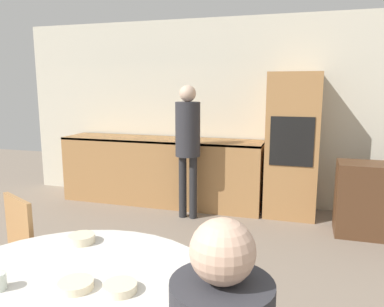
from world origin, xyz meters
TOP-DOWN VIEW (x-y plane):
  - wall_back at (0.00, 5.24)m, footprint 6.77×0.05m
  - kitchen_counter at (-1.10, 4.89)m, footprint 2.88×0.60m
  - oven_unit at (0.70, 4.90)m, footprint 0.64×0.59m
  - chair_far_left at (-0.98, 1.84)m, footprint 0.54×0.54m
  - person_standing at (-0.54, 4.40)m, footprint 0.31×0.31m
  - bowl_near at (0.09, 1.38)m, footprint 0.15×0.15m
  - bowl_centre at (-0.11, 1.34)m, footprint 0.16×0.16m
  - bowl_far at (-0.38, 1.79)m, footprint 0.15×0.15m

SIDE VIEW (x-z plane):
  - kitchen_counter at x=-1.10m, z-range 0.01..0.95m
  - chair_far_left at x=-0.98m, z-range 0.06..1.01m
  - bowl_centre at x=-0.11m, z-range 0.77..0.81m
  - bowl_near at x=0.09m, z-range 0.77..0.81m
  - bowl_far at x=-0.38m, z-range 0.77..0.82m
  - oven_unit at x=0.70m, z-range 0.00..1.84m
  - person_standing at x=-0.54m, z-range 0.21..1.90m
  - wall_back at x=0.00m, z-range 0.00..2.60m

